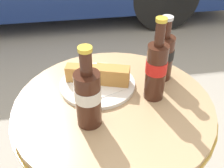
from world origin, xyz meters
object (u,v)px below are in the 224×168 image
object	(u,v)px
bistro_table	(113,151)
lunch_plate_near	(98,80)
cola_bottle_left	(163,55)
cola_bottle_right	(88,96)
cola_bottle_center	(156,69)

from	to	relation	value
bistro_table	lunch_plate_near	world-z (taller)	lunch_plate_near
bistro_table	cola_bottle_left	xyz separation A→B (m)	(0.18, 0.11, 0.30)
bistro_table	cola_bottle_right	world-z (taller)	cola_bottle_right
bistro_table	lunch_plate_near	xyz separation A→B (m)	(-0.03, 0.10, 0.24)
cola_bottle_left	lunch_plate_near	distance (m)	0.22
cola_bottle_right	cola_bottle_center	xyz separation A→B (m)	(0.20, 0.08, 0.01)
cola_bottle_center	cola_bottle_right	bearing A→B (deg)	-157.98
cola_bottle_right	lunch_plate_near	world-z (taller)	cola_bottle_right
bistro_table	cola_bottle_center	world-z (taller)	cola_bottle_center
bistro_table	lunch_plate_near	size ratio (longest dim) A/B	3.13
cola_bottle_right	bistro_table	bearing A→B (deg)	40.91
cola_bottle_left	cola_bottle_center	distance (m)	0.11
cola_bottle_left	cola_bottle_center	xyz separation A→B (m)	(-0.05, -0.10, 0.02)
cola_bottle_left	cola_bottle_right	xyz separation A→B (m)	(-0.26, -0.18, 0.01)
cola_bottle_center	cola_bottle_left	bearing A→B (deg)	61.63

